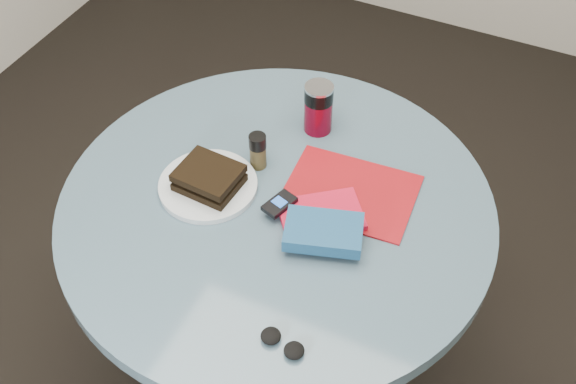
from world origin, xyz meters
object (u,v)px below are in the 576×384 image
at_px(plate, 208,185).
at_px(soda_can, 318,108).
at_px(sandwich, 209,178).
at_px(magazine, 350,192).
at_px(table, 277,248).
at_px(headphones, 282,343).
at_px(mp3_player, 279,204).
at_px(red_book, 321,215).
at_px(novel, 324,232).
at_px(pepper_grinder, 258,151).

bearing_deg(plate, soda_can, 63.80).
xyz_separation_m(sandwich, magazine, (0.30, 0.13, -0.04)).
xyz_separation_m(table, headphones, (0.18, -0.33, 0.17)).
distance_m(plate, soda_can, 0.34).
bearing_deg(mp3_player, soda_can, 97.02).
bearing_deg(magazine, plate, -161.63).
height_order(magazine, mp3_player, mp3_player).
xyz_separation_m(sandwich, red_book, (0.27, 0.03, -0.03)).
height_order(plate, headphones, headphones).
height_order(magazine, novel, novel).
relative_size(table, headphones, 9.90).
distance_m(soda_can, headphones, 0.64).
distance_m(soda_can, pepper_grinder, 0.20).
bearing_deg(pepper_grinder, headphones, -57.58).
height_order(sandwich, red_book, sandwich).
distance_m(pepper_grinder, mp3_player, 0.16).
relative_size(sandwich, mp3_player, 1.68).
xyz_separation_m(sandwich, novel, (0.30, -0.03, -0.00)).
bearing_deg(novel, soda_can, 98.36).
relative_size(soda_can, pepper_grinder, 1.42).
xyz_separation_m(table, mp3_player, (0.02, -0.02, 0.19)).
xyz_separation_m(magazine, novel, (0.00, -0.16, 0.03)).
bearing_deg(headphones, magazine, 94.60).
xyz_separation_m(table, sandwich, (-0.16, -0.03, 0.20)).
bearing_deg(red_book, mp3_player, 155.66).
bearing_deg(pepper_grinder, red_book, -23.92).
distance_m(red_book, headphones, 0.34).
xyz_separation_m(pepper_grinder, novel, (0.24, -0.15, -0.01)).
xyz_separation_m(sandwich, mp3_player, (0.18, 0.01, -0.01)).
bearing_deg(sandwich, magazine, 23.37).
height_order(pepper_grinder, mp3_player, pepper_grinder).
relative_size(table, mp3_player, 11.61).
distance_m(plate, novel, 0.31).
xyz_separation_m(soda_can, pepper_grinder, (-0.07, -0.18, -0.02)).
bearing_deg(magazine, sandwich, -160.76).
relative_size(soda_can, magazine, 0.45).
xyz_separation_m(plate, headphones, (0.34, -0.31, 0.00)).
bearing_deg(soda_can, plate, -116.20).
bearing_deg(mp3_player, red_book, 13.38).
xyz_separation_m(red_book, mp3_player, (-0.09, -0.02, 0.01)).
xyz_separation_m(table, magazine, (0.14, 0.10, 0.17)).
bearing_deg(magazine, novel, -93.28).
distance_m(table, mp3_player, 0.19).
xyz_separation_m(table, plate, (-0.16, -0.03, 0.17)).
bearing_deg(pepper_grinder, soda_can, 67.65).
distance_m(plate, sandwich, 0.03).
xyz_separation_m(magazine, headphones, (0.03, -0.43, 0.01)).
height_order(table, magazine, magazine).
relative_size(pepper_grinder, novel, 0.57).
bearing_deg(pepper_grinder, magazine, 2.47).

